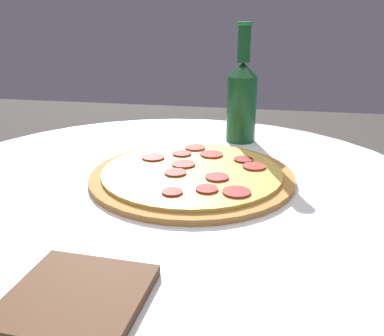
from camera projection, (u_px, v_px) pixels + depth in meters
name	position (u px, v px, depth m)	size (l,w,h in m)	color
table	(171.00, 287.00, 0.80)	(0.92, 0.92, 0.75)	white
pizza	(192.00, 174.00, 0.75)	(0.36, 0.36, 0.02)	#B77F3D
beer_bottle	(242.00, 98.00, 0.93)	(0.06, 0.06, 0.25)	#144C23
pizza_paddle	(62.00, 317.00, 0.40)	(0.14, 0.27, 0.02)	brown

